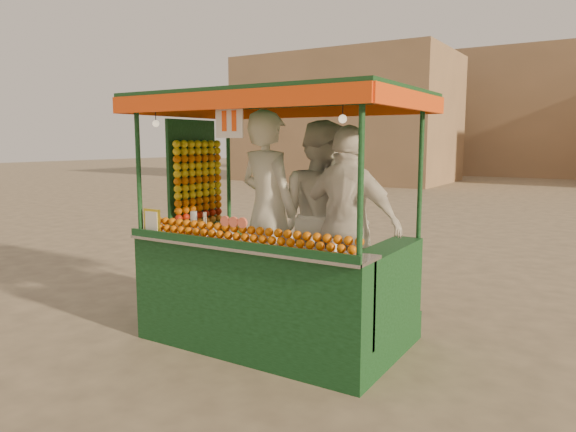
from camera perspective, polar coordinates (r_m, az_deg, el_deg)
The scene contains 7 objects.
ground at distance 5.27m, azimuth 0.30°, elevation -13.39°, with size 90.00×90.00×0.00m, color brown.
building_left at distance 26.83m, azimuth 6.31°, elevation 10.25°, with size 10.00×6.00×6.00m, color #A47F5D.
building_center at distance 34.52m, azimuth 24.53°, elevation 9.91°, with size 14.00×7.00×7.00m, color #A47F5D.
juice_cart at distance 5.10m, azimuth -2.30°, elevation -5.10°, with size 2.60×1.68×2.36m.
vendor_left at distance 5.24m, azimuth -2.15°, elevation 0.62°, with size 0.80×0.63×1.95m.
vendor_middle at distance 5.17m, azimuth 3.53°, elevation -0.06°, with size 1.02×0.86×1.84m.
vendor_right at distance 4.79m, azimuth 6.47°, elevation -1.04°, with size 1.10×0.56×1.79m.
Camera 1 is at (2.56, -4.18, 1.92)m, focal length 33.14 mm.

